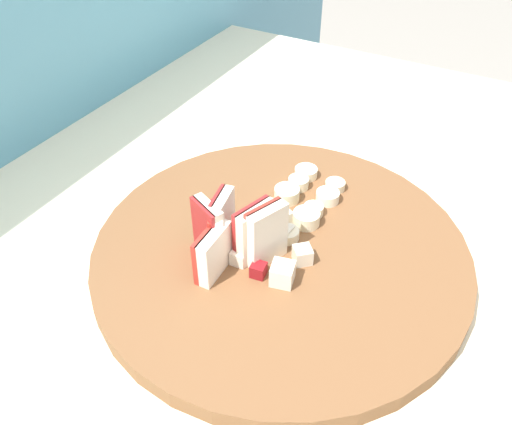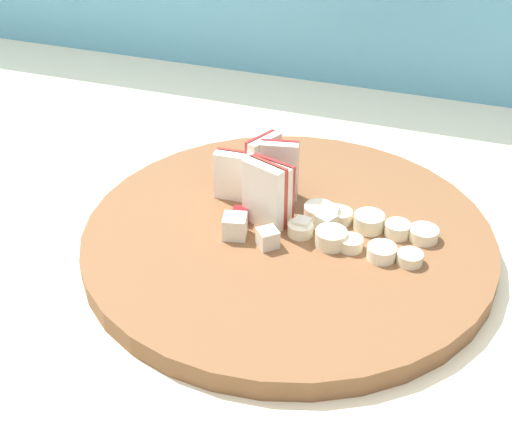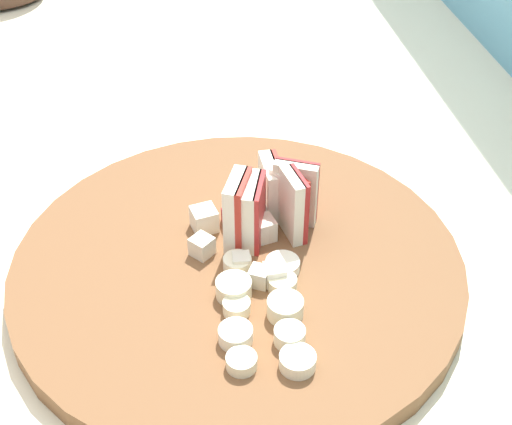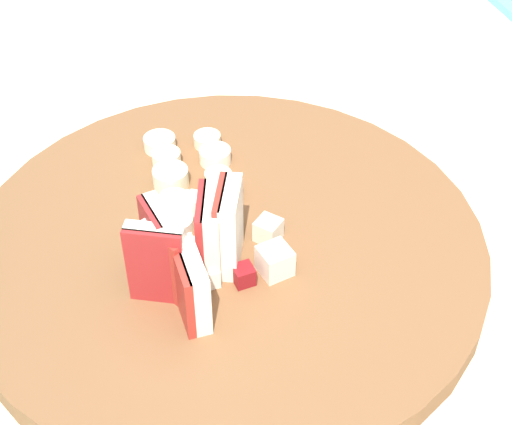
# 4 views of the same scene
# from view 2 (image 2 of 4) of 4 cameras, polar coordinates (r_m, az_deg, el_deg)

# --- Properties ---
(tile_backsplash) EXTENTS (2.40, 0.04, 1.36)m
(tile_backsplash) POSITION_cam_2_polar(r_m,az_deg,el_deg) (1.20, 1.74, 2.19)
(tile_backsplash) COLOR #5BA3C1
(tile_backsplash) RESTS_ON ground
(cutting_board) EXTENTS (0.39, 0.39, 0.02)m
(cutting_board) POSITION_cam_2_polar(r_m,az_deg,el_deg) (0.71, 2.48, -2.10)
(cutting_board) COLOR brown
(cutting_board) RESTS_ON tiled_countertop
(apple_wedge_fan) EXTENTS (0.09, 0.09, 0.07)m
(apple_wedge_fan) POSITION_cam_2_polar(r_m,az_deg,el_deg) (0.73, 0.56, 2.58)
(apple_wedge_fan) COLOR #B22D23
(apple_wedge_fan) RESTS_ON cutting_board
(apple_dice_pile) EXTENTS (0.10, 0.08, 0.02)m
(apple_dice_pile) POSITION_cam_2_polar(r_m,az_deg,el_deg) (0.71, 1.34, -0.37)
(apple_dice_pile) COLOR maroon
(apple_dice_pile) RESTS_ON cutting_board
(banana_slice_rows) EXTENTS (0.14, 0.08, 0.02)m
(banana_slice_rows) POSITION_cam_2_polar(r_m,az_deg,el_deg) (0.70, 8.09, -1.49)
(banana_slice_rows) COLOR #F4EAC6
(banana_slice_rows) RESTS_ON cutting_board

